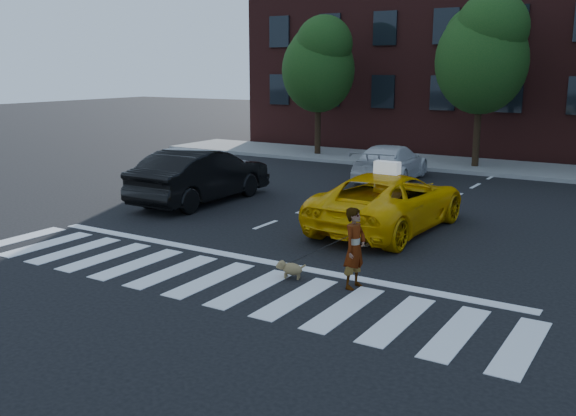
{
  "coord_description": "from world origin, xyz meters",
  "views": [
    {
      "loc": [
        7.74,
        -9.6,
        4.17
      ],
      "look_at": [
        0.43,
        2.27,
        1.1
      ],
      "focal_mm": 40.0,
      "sensor_mm": 36.0,
      "label": 1
    }
  ],
  "objects_px": {
    "white_suv": "(391,163)",
    "woman": "(355,248)",
    "dog": "(290,268)",
    "tree_left": "(319,61)",
    "black_sedan": "(201,175)",
    "taxi": "(389,201)",
    "tree_mid": "(483,50)"
  },
  "relations": [
    {
      "from": "white_suv",
      "to": "woman",
      "type": "height_order",
      "value": "woman"
    },
    {
      "from": "woman",
      "to": "dog",
      "type": "bearing_deg",
      "value": 103.99
    },
    {
      "from": "tree_left",
      "to": "black_sedan",
      "type": "distance_m",
      "value": 11.85
    },
    {
      "from": "tree_left",
      "to": "woman",
      "type": "relative_size",
      "value": 4.11
    },
    {
      "from": "taxi",
      "to": "woman",
      "type": "distance_m",
      "value": 4.79
    },
    {
      "from": "black_sedan",
      "to": "dog",
      "type": "bearing_deg",
      "value": 141.43
    },
    {
      "from": "tree_left",
      "to": "white_suv",
      "type": "bearing_deg",
      "value": -38.89
    },
    {
      "from": "tree_mid",
      "to": "white_suv",
      "type": "height_order",
      "value": "tree_mid"
    },
    {
      "from": "taxi",
      "to": "dog",
      "type": "xyz_separation_m",
      "value": [
        -0.1,
        -4.8,
        -0.54
      ]
    },
    {
      "from": "black_sedan",
      "to": "woman",
      "type": "distance_m",
      "value": 9.02
    },
    {
      "from": "tree_left",
      "to": "woman",
      "type": "distance_m",
      "value": 18.93
    },
    {
      "from": "tree_left",
      "to": "white_suv",
      "type": "xyz_separation_m",
      "value": [
        5.57,
        -4.49,
        -3.75
      ]
    },
    {
      "from": "tree_mid",
      "to": "dog",
      "type": "xyz_separation_m",
      "value": [
        0.77,
        -16.07,
        -4.64
      ]
    },
    {
      "from": "tree_left",
      "to": "white_suv",
      "type": "relative_size",
      "value": 1.37
    },
    {
      "from": "white_suv",
      "to": "woman",
      "type": "relative_size",
      "value": 2.99
    },
    {
      "from": "white_suv",
      "to": "woman",
      "type": "bearing_deg",
      "value": 103.14
    },
    {
      "from": "tree_mid",
      "to": "black_sedan",
      "type": "relative_size",
      "value": 1.38
    },
    {
      "from": "dog",
      "to": "woman",
      "type": "bearing_deg",
      "value": -10.02
    },
    {
      "from": "taxi",
      "to": "black_sedan",
      "type": "bearing_deg",
      "value": 1.39
    },
    {
      "from": "tree_mid",
      "to": "dog",
      "type": "bearing_deg",
      "value": -87.27
    },
    {
      "from": "woman",
      "to": "black_sedan",
      "type": "bearing_deg",
      "value": 64.56
    },
    {
      "from": "taxi",
      "to": "dog",
      "type": "relative_size",
      "value": 8.79
    },
    {
      "from": "black_sedan",
      "to": "white_suv",
      "type": "height_order",
      "value": "black_sedan"
    },
    {
      "from": "white_suv",
      "to": "taxi",
      "type": "bearing_deg",
      "value": 106.05
    },
    {
      "from": "taxi",
      "to": "dog",
      "type": "distance_m",
      "value": 4.84
    },
    {
      "from": "taxi",
      "to": "black_sedan",
      "type": "distance_m",
      "value": 6.4
    },
    {
      "from": "tree_mid",
      "to": "woman",
      "type": "bearing_deg",
      "value": -82.43
    },
    {
      "from": "tree_left",
      "to": "taxi",
      "type": "distance_m",
      "value": 14.51
    },
    {
      "from": "white_suv",
      "to": "tree_mid",
      "type": "bearing_deg",
      "value": -119.7
    },
    {
      "from": "tree_mid",
      "to": "woman",
      "type": "height_order",
      "value": "tree_mid"
    },
    {
      "from": "dog",
      "to": "tree_left",
      "type": "bearing_deg",
      "value": 99.76
    },
    {
      "from": "tree_left",
      "to": "black_sedan",
      "type": "xyz_separation_m",
      "value": [
        1.97,
        -11.12,
        -3.59
      ]
    }
  ]
}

